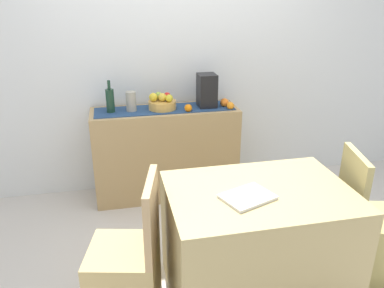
{
  "coord_description": "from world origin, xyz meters",
  "views": [
    {
      "loc": [
        -0.6,
        -2.37,
        1.85
      ],
      "look_at": [
        -0.01,
        0.36,
        0.72
      ],
      "focal_mm": 35.9,
      "sensor_mm": 36.0,
      "label": 1
    }
  ],
  "objects_px": {
    "open_book": "(247,197)",
    "chair_by_corner": "(368,239)",
    "coffee_maker": "(207,91)",
    "wine_bottle": "(110,100)",
    "fruit_bowl": "(162,105)",
    "sideboard_console": "(166,153)",
    "dining_table": "(256,242)",
    "chair_near_window": "(127,274)",
    "ceramic_vase": "(131,102)"
  },
  "relations": [
    {
      "from": "chair_near_window",
      "to": "chair_by_corner",
      "type": "bearing_deg",
      "value": 0.26
    },
    {
      "from": "fruit_bowl",
      "to": "ceramic_vase",
      "type": "xyz_separation_m",
      "value": [
        -0.27,
        0.0,
        0.05
      ]
    },
    {
      "from": "coffee_maker",
      "to": "dining_table",
      "type": "xyz_separation_m",
      "value": [
        -0.02,
        -1.41,
        -0.63
      ]
    },
    {
      "from": "coffee_maker",
      "to": "chair_near_window",
      "type": "distance_m",
      "value": 1.8
    },
    {
      "from": "ceramic_vase",
      "to": "open_book",
      "type": "distance_m",
      "value": 1.59
    },
    {
      "from": "sideboard_console",
      "to": "open_book",
      "type": "height_order",
      "value": "sideboard_console"
    },
    {
      "from": "sideboard_console",
      "to": "chair_by_corner",
      "type": "bearing_deg",
      "value": -49.99
    },
    {
      "from": "wine_bottle",
      "to": "open_book",
      "type": "relative_size",
      "value": 1.02
    },
    {
      "from": "fruit_bowl",
      "to": "wine_bottle",
      "type": "relative_size",
      "value": 0.87
    },
    {
      "from": "coffee_maker",
      "to": "open_book",
      "type": "distance_m",
      "value": 1.51
    },
    {
      "from": "sideboard_console",
      "to": "coffee_maker",
      "type": "xyz_separation_m",
      "value": [
        0.39,
        0.0,
        0.58
      ]
    },
    {
      "from": "coffee_maker",
      "to": "dining_table",
      "type": "height_order",
      "value": "coffee_maker"
    },
    {
      "from": "chair_near_window",
      "to": "wine_bottle",
      "type": "bearing_deg",
      "value": 90.92
    },
    {
      "from": "open_book",
      "to": "chair_near_window",
      "type": "relative_size",
      "value": 0.31
    },
    {
      "from": "fruit_bowl",
      "to": "open_book",
      "type": "bearing_deg",
      "value": -79.34
    },
    {
      "from": "sideboard_console",
      "to": "open_book",
      "type": "distance_m",
      "value": 1.54
    },
    {
      "from": "fruit_bowl",
      "to": "ceramic_vase",
      "type": "relative_size",
      "value": 1.39
    },
    {
      "from": "sideboard_console",
      "to": "chair_near_window",
      "type": "height_order",
      "value": "chair_near_window"
    },
    {
      "from": "wine_bottle",
      "to": "sideboard_console",
      "type": "bearing_deg",
      "value": 0.0
    },
    {
      "from": "coffee_maker",
      "to": "open_book",
      "type": "bearing_deg",
      "value": -95.03
    },
    {
      "from": "ceramic_vase",
      "to": "dining_table",
      "type": "bearing_deg",
      "value": -64.92
    },
    {
      "from": "sideboard_console",
      "to": "open_book",
      "type": "bearing_deg",
      "value": -80.13
    },
    {
      "from": "wine_bottle",
      "to": "coffee_maker",
      "type": "distance_m",
      "value": 0.86
    },
    {
      "from": "open_book",
      "to": "coffee_maker",
      "type": "bearing_deg",
      "value": 63.91
    },
    {
      "from": "dining_table",
      "to": "chair_by_corner",
      "type": "relative_size",
      "value": 1.22
    },
    {
      "from": "wine_bottle",
      "to": "ceramic_vase",
      "type": "height_order",
      "value": "wine_bottle"
    },
    {
      "from": "wine_bottle",
      "to": "ceramic_vase",
      "type": "distance_m",
      "value": 0.18
    },
    {
      "from": "chair_near_window",
      "to": "chair_by_corner",
      "type": "distance_m",
      "value": 1.63
    },
    {
      "from": "wine_bottle",
      "to": "chair_near_window",
      "type": "relative_size",
      "value": 0.32
    },
    {
      "from": "open_book",
      "to": "chair_by_corner",
      "type": "height_order",
      "value": "chair_by_corner"
    },
    {
      "from": "dining_table",
      "to": "wine_bottle",
      "type": "bearing_deg",
      "value": 120.74
    },
    {
      "from": "sideboard_console",
      "to": "dining_table",
      "type": "bearing_deg",
      "value": -75.52
    },
    {
      "from": "ceramic_vase",
      "to": "dining_table",
      "type": "relative_size",
      "value": 0.16
    },
    {
      "from": "coffee_maker",
      "to": "fruit_bowl",
      "type": "bearing_deg",
      "value": 180.0
    },
    {
      "from": "fruit_bowl",
      "to": "wine_bottle",
      "type": "distance_m",
      "value": 0.46
    },
    {
      "from": "coffee_maker",
      "to": "chair_by_corner",
      "type": "height_order",
      "value": "coffee_maker"
    },
    {
      "from": "wine_bottle",
      "to": "coffee_maker",
      "type": "relative_size",
      "value": 0.94
    },
    {
      "from": "wine_bottle",
      "to": "ceramic_vase",
      "type": "bearing_deg",
      "value": 0.0
    },
    {
      "from": "dining_table",
      "to": "open_book",
      "type": "height_order",
      "value": "open_book"
    },
    {
      "from": "open_book",
      "to": "chair_by_corner",
      "type": "xyz_separation_m",
      "value": [
        0.92,
        0.08,
        -0.48
      ]
    },
    {
      "from": "sideboard_console",
      "to": "chair_near_window",
      "type": "relative_size",
      "value": 1.47
    },
    {
      "from": "wine_bottle",
      "to": "fruit_bowl",
      "type": "bearing_deg",
      "value": 0.0
    },
    {
      "from": "sideboard_console",
      "to": "ceramic_vase",
      "type": "distance_m",
      "value": 0.59
    },
    {
      "from": "chair_by_corner",
      "to": "chair_near_window",
      "type": "bearing_deg",
      "value": -179.74
    },
    {
      "from": "ceramic_vase",
      "to": "chair_by_corner",
      "type": "relative_size",
      "value": 0.2
    },
    {
      "from": "chair_near_window",
      "to": "ceramic_vase",
      "type": "bearing_deg",
      "value": 83.71
    },
    {
      "from": "sideboard_console",
      "to": "dining_table",
      "type": "relative_size",
      "value": 1.2
    },
    {
      "from": "sideboard_console",
      "to": "coffee_maker",
      "type": "relative_size",
      "value": 4.37
    },
    {
      "from": "ceramic_vase",
      "to": "chair_near_window",
      "type": "height_order",
      "value": "ceramic_vase"
    },
    {
      "from": "coffee_maker",
      "to": "wine_bottle",
      "type": "bearing_deg",
      "value": -180.0
    }
  ]
}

